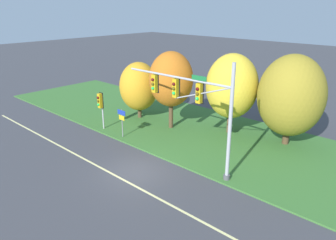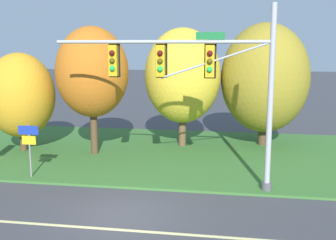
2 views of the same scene
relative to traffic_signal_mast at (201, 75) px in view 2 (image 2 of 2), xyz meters
name	(u,v)px [view 2 (image 2 of 2)]	position (x,y,z in m)	size (l,w,h in m)	color
ground_plane	(123,214)	(-2.37, -3.04, -4.58)	(160.00, 160.00, 0.00)	#3D3D42
lane_stripe	(112,229)	(-2.37, -4.24, -4.58)	(36.00, 0.16, 0.01)	beige
grass_verge	(164,153)	(-2.37, 5.21, -4.53)	(48.00, 11.50, 0.10)	#386B2D
traffic_signal_mast	(201,75)	(0.00, 0.00, 0.00)	(8.64, 0.49, 7.16)	#9EA0A5
route_sign_post	(29,142)	(-7.30, 0.08, -2.93)	(0.92, 0.08, 2.30)	slate
tree_nearest_road	(21,95)	(-9.88, 4.33, -1.50)	(3.59, 3.59, 5.23)	#4C3823
tree_left_of_mast	(92,72)	(-5.88, 4.32, -0.24)	(3.69, 3.69, 6.56)	#4C3823
tree_behind_signpost	(183,76)	(-1.56, 6.81, -0.55)	(4.17, 4.17, 6.55)	brown
tree_mid_verge	(265,78)	(2.92, 7.72, -0.69)	(4.86, 4.86, 6.84)	#4C3823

